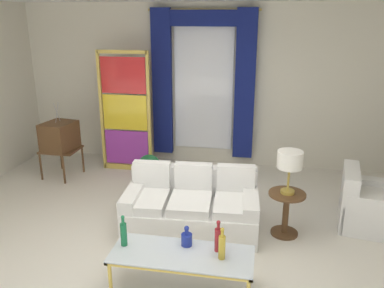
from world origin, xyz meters
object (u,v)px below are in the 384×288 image
Objects in this scene: bottle_amber_squat at (124,233)px; couch_white_long at (192,206)px; round_side_table at (286,210)px; coffee_table at (182,256)px; stained_glass_divider at (125,115)px; bottle_blue_decanter at (187,239)px; armchair_white at (367,207)px; vintage_tv at (59,137)px; table_lamp_brass at (290,162)px; bottle_ruby_flask at (218,238)px; bottle_crystal_tall at (222,246)px; peacock_figurine at (147,168)px.

couch_white_long is at bearing 67.27° from bottle_amber_squat.
bottle_amber_squat is at bearing -144.28° from round_side_table.
coffee_table is at bearing -130.43° from round_side_table.
stained_glass_divider is 3.43m from round_side_table.
bottle_blue_decanter is 0.25× the size of armchair_white.
vintage_tv is 2.36× the size of table_lamp_brass.
couch_white_long is 1.44m from table_lamp_brass.
vintage_tv is at bearing 169.91° from armchair_white.
stained_glass_divider is at bearing 120.14° from bottle_blue_decanter.
couch_white_long is 5.08× the size of bottle_ruby_flask.
bottle_blue_decanter is 0.41× the size of table_lamp_brass.
table_lamp_brass is at bearing 49.57° from coffee_table.
bottle_amber_squat is 0.16× the size of stained_glass_divider.
table_lamp_brass is at bearing 14.04° from round_side_table.
vintage_tv is (-2.75, 2.62, 0.35)m from coffee_table.
bottle_crystal_tall is (0.42, -0.01, 0.18)m from coffee_table.
couch_white_long is 1.28m from coffee_table.
bottle_crystal_tall is 0.99× the size of bottle_ruby_flask.
couch_white_long is 3.05× the size of round_side_table.
vintage_tv is at bearing 161.20° from round_side_table.
vintage_tv is (-2.11, 2.58, 0.17)m from bottle_amber_squat.
bottle_amber_squat is 3.31m from stained_glass_divider.
coffee_table is 3.63m from stained_glass_divider.
coffee_table is at bearing -130.43° from table_lamp_brass.
round_side_table is at bearing -158.71° from armchair_white.
couch_white_long is 0.82× the size of stained_glass_divider.
table_lamp_brass is at bearing 57.64° from bottle_ruby_flask.
bottle_blue_decanter is 0.39× the size of round_side_table.
bottle_crystal_tall reaches higher than bottle_blue_decanter.
bottle_amber_squat reaches higher than bottle_blue_decanter.
stained_glass_divider is (-2.07, 3.01, 0.50)m from bottle_ruby_flask.
bottle_crystal_tall is at bearing -2.77° from bottle_amber_squat.
round_side_table is at bearing -18.80° from vintage_tv.
bottle_ruby_flask is (0.49, -1.15, 0.25)m from couch_white_long.
vintage_tv is at bearing -153.94° from stained_glass_divider.
round_side_table is (-1.11, -0.43, 0.07)m from armchair_white.
round_side_table is at bearing 1.73° from couch_white_long.
stained_glass_divider is at bearing 140.92° from peacock_figurine.
couch_white_long reaches higher than bottle_crystal_tall.
peacock_figurine is 2.71m from round_side_table.
bottle_ruby_flask is 0.59× the size of peacock_figurine.
stained_glass_divider is 1.07m from peacock_figurine.
peacock_figurine is (-1.61, 2.73, -0.34)m from bottle_crystal_tall.
table_lamp_brass reaches higher than peacock_figurine.
stained_glass_divider is (-1.06, 3.09, 0.50)m from bottle_amber_squat.
bottle_ruby_flask is (1.01, 0.08, -0.00)m from bottle_amber_squat.
coffee_table is 1.11× the size of vintage_tv.
couch_white_long is 1.94× the size of armchair_white.
round_side_table is at bearing 62.16° from bottle_crystal_tall.
stained_glass_divider reaches higher than vintage_tv.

